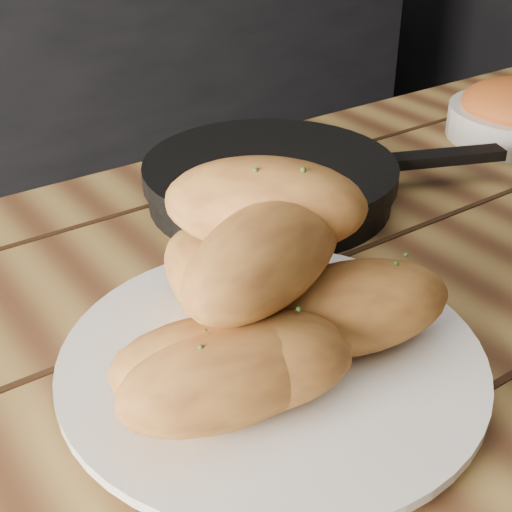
{
  "coord_description": "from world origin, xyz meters",
  "views": [
    {
      "loc": [
        -0.33,
        -0.24,
        1.09
      ],
      "look_at": [
        -0.09,
        0.11,
        0.84
      ],
      "focal_mm": 50.0,
      "sensor_mm": 36.0,
      "label": 1
    }
  ],
  "objects_px": {
    "table": "(429,392)",
    "plate": "(272,362)",
    "skillet": "(272,181)",
    "bread_rolls": "(263,298)"
  },
  "relations": [
    {
      "from": "plate",
      "to": "skillet",
      "type": "bearing_deg",
      "value": 53.46
    },
    {
      "from": "table",
      "to": "plate",
      "type": "bearing_deg",
      "value": 178.61
    },
    {
      "from": "plate",
      "to": "bread_rolls",
      "type": "bearing_deg",
      "value": -166.73
    },
    {
      "from": "table",
      "to": "skillet",
      "type": "relative_size",
      "value": 3.53
    },
    {
      "from": "plate",
      "to": "skillet",
      "type": "xyz_separation_m",
      "value": [
        0.17,
        0.23,
        0.01
      ]
    },
    {
      "from": "table",
      "to": "skillet",
      "type": "xyz_separation_m",
      "value": [
        -0.01,
        0.24,
        0.13
      ]
    },
    {
      "from": "plate",
      "to": "skillet",
      "type": "relative_size",
      "value": 0.79
    },
    {
      "from": "table",
      "to": "plate",
      "type": "relative_size",
      "value": 4.44
    },
    {
      "from": "table",
      "to": "bread_rolls",
      "type": "height_order",
      "value": "bread_rolls"
    },
    {
      "from": "skillet",
      "to": "bread_rolls",
      "type": "bearing_deg",
      "value": -127.9
    }
  ]
}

